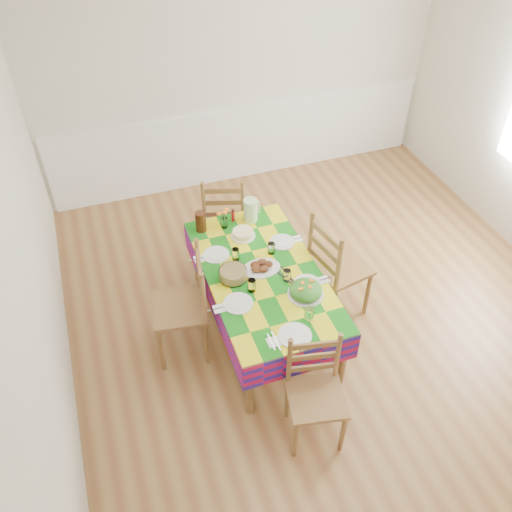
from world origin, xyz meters
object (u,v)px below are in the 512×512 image
(tea_pitcher, at_px, (201,222))
(chair_far, at_px, (224,216))
(dining_table, at_px, (263,279))
(green_pitcher, at_px, (251,210))
(chair_near, at_px, (315,393))
(chair_right, at_px, (336,268))
(chair_left, at_px, (185,306))
(meat_platter, at_px, (261,267))

(tea_pitcher, relative_size, chair_far, 0.20)
(dining_table, distance_m, green_pitcher, 0.73)
(tea_pitcher, xyz_separation_m, chair_near, (0.34, -1.76, -0.31))
(chair_near, bearing_deg, chair_right, 69.67)
(chair_near, bearing_deg, chair_left, 134.20)
(dining_table, bearing_deg, chair_left, -179.35)
(chair_near, distance_m, chair_right, 1.25)
(meat_platter, bearing_deg, tea_pitcher, 116.70)
(meat_platter, xyz_separation_m, chair_left, (-0.67, -0.05, -0.18))
(dining_table, bearing_deg, tea_pitcher, 115.30)
(meat_platter, height_order, chair_far, chair_far)
(dining_table, xyz_separation_m, chair_far, (-0.01, 1.06, -0.12))
(green_pitcher, height_order, chair_near, chair_near)
(chair_right, bearing_deg, chair_near, 137.02)
(tea_pitcher, distance_m, chair_left, 0.82)
(chair_right, bearing_deg, chair_far, 21.33)
(tea_pitcher, bearing_deg, chair_right, -35.33)
(meat_platter, height_order, chair_right, chair_right)
(chair_left, bearing_deg, meat_platter, 103.57)
(meat_platter, bearing_deg, chair_far, 90.71)
(meat_platter, relative_size, chair_right, 0.31)
(chair_far, relative_size, chair_right, 0.92)
(chair_left, bearing_deg, green_pitcher, 140.51)
(chair_left, xyz_separation_m, chair_right, (1.33, -0.00, 0.01))
(chair_near, xyz_separation_m, chair_right, (0.66, 1.06, 0.07))
(dining_table, relative_size, meat_platter, 5.29)
(green_pitcher, bearing_deg, tea_pitcher, 179.55)
(meat_platter, relative_size, green_pitcher, 1.46)
(dining_table, height_order, chair_right, chair_right)
(chair_far, relative_size, chair_left, 0.93)
(dining_table, xyz_separation_m, meat_platter, (-0.00, 0.04, 0.10))
(chair_right, bearing_deg, tea_pitcher, 43.63)
(meat_platter, relative_size, chair_far, 0.34)
(green_pitcher, distance_m, chair_far, 0.50)
(dining_table, height_order, tea_pitcher, tea_pitcher)
(dining_table, height_order, green_pitcher, green_pitcher)
(green_pitcher, relative_size, chair_near, 0.24)
(green_pitcher, xyz_separation_m, chair_near, (-0.12, -1.76, -0.33))
(dining_table, xyz_separation_m, chair_near, (0.01, -1.06, -0.15))
(chair_far, distance_m, chair_left, 1.25)
(dining_table, relative_size, chair_far, 1.77)
(meat_platter, relative_size, tea_pitcher, 1.68)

